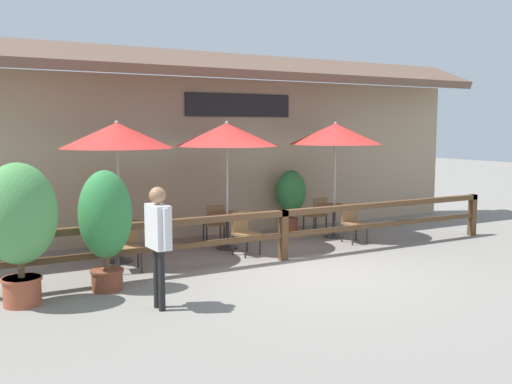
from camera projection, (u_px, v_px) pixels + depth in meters
name	position (u px, v px, depth m)	size (l,w,h in m)	color
ground_plane	(315.00, 272.00, 9.83)	(60.00, 60.00, 0.00)	gray
building_facade	(214.00, 141.00, 13.15)	(14.28, 1.49, 4.23)	tan
patio_railing	(284.00, 224.00, 10.66)	(10.40, 0.14, 0.95)	brown
patio_umbrella_near	(117.00, 136.00, 10.34)	(2.05, 2.05, 2.61)	#B7B2A8
dining_table_near	(120.00, 231.00, 10.54)	(0.82, 0.82, 0.74)	brown
chair_near_streetside	(128.00, 244.00, 9.94)	(0.48, 0.48, 0.84)	olive
chair_near_wallside	(113.00, 231.00, 11.18)	(0.47, 0.47, 0.84)	olive
patio_umbrella_middle	(227.00, 135.00, 11.50)	(2.05, 2.05, 2.61)	#B7B2A8
dining_table_middle	(227.00, 221.00, 11.70)	(0.82, 0.82, 0.74)	brown
chair_middle_streetside	(244.00, 231.00, 11.17)	(0.50, 0.50, 0.84)	olive
chair_middle_wallside	(214.00, 222.00, 12.28)	(0.51, 0.51, 0.84)	olive
patio_umbrella_far	(335.00, 134.00, 12.71)	(2.05, 2.05, 2.61)	#B7B2A8
dining_table_far	(334.00, 212.00, 12.91)	(0.82, 0.82, 0.74)	brown
chair_far_streetside	(353.00, 221.00, 12.36)	(0.43, 0.43, 0.84)	olive
chair_far_wallside	(317.00, 213.00, 13.48)	(0.46, 0.46, 0.84)	olive
potted_plant_broad_leaf	(106.00, 221.00, 8.64)	(0.81, 0.73, 1.85)	brown
potted_plant_tall_tropical	(19.00, 220.00, 7.88)	(1.05, 0.94, 2.01)	#9E4C33
potted_plant_small_flowering	(291.00, 194.00, 13.66)	(0.74, 0.66, 1.48)	#9E4C33
pedestrian	(158.00, 231.00, 7.73)	(0.24, 0.59, 1.70)	black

